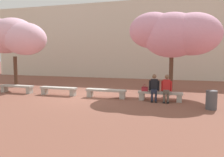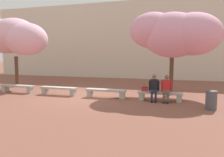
{
  "view_description": "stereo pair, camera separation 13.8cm",
  "coord_description": "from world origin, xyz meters",
  "px_view_note": "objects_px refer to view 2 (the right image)",
  "views": [
    {
      "loc": [
        4.81,
        -10.67,
        2.24
      ],
      "look_at": [
        1.66,
        0.2,
        1.0
      ],
      "focal_mm": 35.0,
      "sensor_mm": 36.0,
      "label": 1
    },
    {
      "loc": [
        4.94,
        -10.63,
        2.24
      ],
      "look_at": [
        1.66,
        0.2,
        1.0
      ],
      "focal_mm": 35.0,
      "sensor_mm": 36.0,
      "label": 2
    }
  ],
  "objects_px": {
    "stone_bench_center": "(106,92)",
    "trash_bin": "(211,100)",
    "stone_bench_west_end": "(17,87)",
    "stone_bench_near_east": "(160,95)",
    "person_seated_left": "(154,87)",
    "handbag": "(145,89)",
    "person_seated_right": "(166,87)",
    "stone_bench_near_west": "(59,89)",
    "cherry_tree_secondary": "(14,37)",
    "cherry_tree_main": "(174,34)"
  },
  "relations": [
    {
      "from": "person_seated_left",
      "to": "handbag",
      "type": "distance_m",
      "value": 0.47
    },
    {
      "from": "stone_bench_near_west",
      "to": "trash_bin",
      "type": "bearing_deg",
      "value": -8.12
    },
    {
      "from": "stone_bench_near_west",
      "to": "cherry_tree_secondary",
      "type": "height_order",
      "value": "cherry_tree_secondary"
    },
    {
      "from": "stone_bench_near_east",
      "to": "person_seated_left",
      "type": "height_order",
      "value": "person_seated_left"
    },
    {
      "from": "handbag",
      "to": "trash_bin",
      "type": "xyz_separation_m",
      "value": [
        2.88,
        -1.08,
        -0.19
      ]
    },
    {
      "from": "stone_bench_near_west",
      "to": "stone_bench_center",
      "type": "xyz_separation_m",
      "value": [
        2.77,
        0.0,
        0.0
      ]
    },
    {
      "from": "stone_bench_center",
      "to": "trash_bin",
      "type": "height_order",
      "value": "trash_bin"
    },
    {
      "from": "person_seated_left",
      "to": "person_seated_right",
      "type": "height_order",
      "value": "same"
    },
    {
      "from": "stone_bench_center",
      "to": "cherry_tree_main",
      "type": "height_order",
      "value": "cherry_tree_main"
    },
    {
      "from": "stone_bench_near_east",
      "to": "stone_bench_west_end",
      "type": "bearing_deg",
      "value": 180.0
    },
    {
      "from": "stone_bench_west_end",
      "to": "stone_bench_center",
      "type": "distance_m",
      "value": 5.53
    },
    {
      "from": "person_seated_left",
      "to": "stone_bench_near_west",
      "type": "bearing_deg",
      "value": 179.42
    },
    {
      "from": "stone_bench_near_east",
      "to": "handbag",
      "type": "height_order",
      "value": "handbag"
    },
    {
      "from": "stone_bench_west_end",
      "to": "cherry_tree_secondary",
      "type": "bearing_deg",
      "value": 131.99
    },
    {
      "from": "person_seated_left",
      "to": "handbag",
      "type": "bearing_deg",
      "value": 175.39
    },
    {
      "from": "stone_bench_west_end",
      "to": "cherry_tree_main",
      "type": "height_order",
      "value": "cherry_tree_main"
    },
    {
      "from": "stone_bench_west_end",
      "to": "handbag",
      "type": "relative_size",
      "value": 6.27
    },
    {
      "from": "stone_bench_west_end",
      "to": "handbag",
      "type": "bearing_deg",
      "value": -0.12
    },
    {
      "from": "person_seated_right",
      "to": "person_seated_left",
      "type": "bearing_deg",
      "value": 179.97
    },
    {
      "from": "stone_bench_west_end",
      "to": "person_seated_right",
      "type": "bearing_deg",
      "value": -0.36
    },
    {
      "from": "person_seated_right",
      "to": "cherry_tree_main",
      "type": "height_order",
      "value": "cherry_tree_main"
    },
    {
      "from": "cherry_tree_secondary",
      "to": "person_seated_right",
      "type": "bearing_deg",
      "value": -11.34
    },
    {
      "from": "stone_bench_near_east",
      "to": "trash_bin",
      "type": "distance_m",
      "value": 2.4
    },
    {
      "from": "trash_bin",
      "to": "handbag",
      "type": "bearing_deg",
      "value": 159.46
    },
    {
      "from": "stone_bench_west_end",
      "to": "trash_bin",
      "type": "relative_size",
      "value": 2.72
    },
    {
      "from": "person_seated_right",
      "to": "handbag",
      "type": "bearing_deg",
      "value": 177.96
    },
    {
      "from": "person_seated_right",
      "to": "cherry_tree_main",
      "type": "bearing_deg",
      "value": 83.05
    },
    {
      "from": "stone_bench_near_west",
      "to": "trash_bin",
      "type": "height_order",
      "value": "trash_bin"
    },
    {
      "from": "stone_bench_near_east",
      "to": "cherry_tree_secondary",
      "type": "xyz_separation_m",
      "value": [
        -10.13,
        2.04,
        3.17
      ]
    },
    {
      "from": "person_seated_left",
      "to": "handbag",
      "type": "xyz_separation_m",
      "value": [
        -0.46,
        0.04,
        -0.12
      ]
    },
    {
      "from": "handbag",
      "to": "trash_bin",
      "type": "bearing_deg",
      "value": -20.54
    },
    {
      "from": "stone_bench_center",
      "to": "handbag",
      "type": "height_order",
      "value": "handbag"
    },
    {
      "from": "stone_bench_west_end",
      "to": "stone_bench_near_west",
      "type": "distance_m",
      "value": 2.77
    },
    {
      "from": "stone_bench_west_end",
      "to": "cherry_tree_secondary",
      "type": "relative_size",
      "value": 0.42
    },
    {
      "from": "person_seated_left",
      "to": "trash_bin",
      "type": "bearing_deg",
      "value": -23.27
    },
    {
      "from": "stone_bench_west_end",
      "to": "cherry_tree_main",
      "type": "relative_size",
      "value": 0.43
    },
    {
      "from": "stone_bench_near_east",
      "to": "trash_bin",
      "type": "xyz_separation_m",
      "value": [
        2.13,
        -1.09,
        0.08
      ]
    },
    {
      "from": "handbag",
      "to": "trash_bin",
      "type": "height_order",
      "value": "handbag"
    },
    {
      "from": "person_seated_right",
      "to": "trash_bin",
      "type": "bearing_deg",
      "value": -29.57
    },
    {
      "from": "stone_bench_near_east",
      "to": "person_seated_right",
      "type": "height_order",
      "value": "person_seated_right"
    },
    {
      "from": "trash_bin",
      "to": "stone_bench_near_west",
      "type": "bearing_deg",
      "value": 171.88
    },
    {
      "from": "stone_bench_center",
      "to": "person_seated_right",
      "type": "xyz_separation_m",
      "value": [
        3.06,
        -0.05,
        0.39
      ]
    },
    {
      "from": "cherry_tree_main",
      "to": "cherry_tree_secondary",
      "type": "relative_size",
      "value": 0.99
    },
    {
      "from": "stone_bench_center",
      "to": "stone_bench_near_west",
      "type": "bearing_deg",
      "value": 180.0
    },
    {
      "from": "stone_bench_west_end",
      "to": "stone_bench_center",
      "type": "bearing_deg",
      "value": 0.0
    },
    {
      "from": "stone_bench_near_west",
      "to": "cherry_tree_secondary",
      "type": "bearing_deg",
      "value": 156.11
    },
    {
      "from": "person_seated_right",
      "to": "handbag",
      "type": "xyz_separation_m",
      "value": [
        -1.04,
        0.04,
        -0.12
      ]
    },
    {
      "from": "person_seated_left",
      "to": "cherry_tree_main",
      "type": "distance_m",
      "value": 3.5
    },
    {
      "from": "stone_bench_west_end",
      "to": "stone_bench_near_east",
      "type": "distance_m",
      "value": 8.3
    },
    {
      "from": "cherry_tree_secondary",
      "to": "trash_bin",
      "type": "xyz_separation_m",
      "value": [
        12.27,
        -3.13,
        -3.09
      ]
    }
  ]
}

